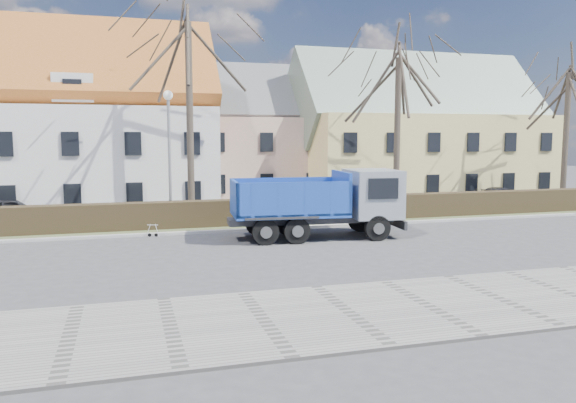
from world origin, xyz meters
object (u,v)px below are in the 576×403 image
object	(u,v)px
parked_car_b	(501,195)
streetlight	(170,158)
cart_frame	(148,230)
dump_truck	(311,203)
parked_car_a	(12,210)

from	to	relation	value
parked_car_b	streetlight	bearing A→B (deg)	83.46
cart_frame	parked_car_b	distance (m)	24.21
streetlight	parked_car_b	world-z (taller)	streetlight
dump_truck	streetlight	xyz separation A→B (m)	(-5.72, 5.03, 1.85)
parked_car_b	dump_truck	bearing A→B (deg)	101.95
cart_frame	streetlight	bearing A→B (deg)	65.38
streetlight	parked_car_a	xyz separation A→B (m)	(-7.96, 3.88, -2.77)
streetlight	parked_car_a	distance (m)	9.28
dump_truck	streetlight	world-z (taller)	streetlight
parked_car_a	cart_frame	bearing A→B (deg)	-140.94
dump_truck	parked_car_b	xyz separation A→B (m)	(16.43, 8.71, -1.01)
dump_truck	streetlight	distance (m)	7.84
dump_truck	cart_frame	xyz separation A→B (m)	(-6.93, 2.38, -1.25)
cart_frame	dump_truck	bearing A→B (deg)	-18.93
parked_car_a	parked_car_b	world-z (taller)	parked_car_a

